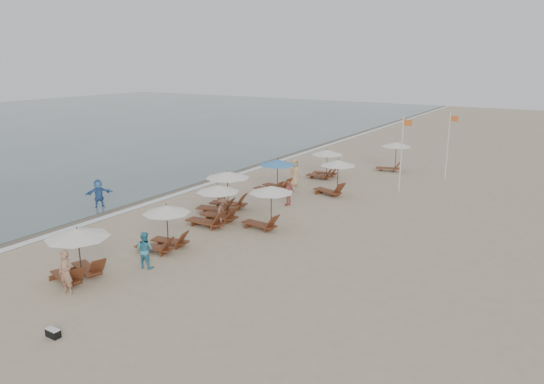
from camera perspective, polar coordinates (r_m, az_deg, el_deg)
The scene contains 21 objects.
ground at distance 19.89m, azimuth -2.36°, elevation -9.91°, with size 160.00×160.00×0.00m, color tan.
wet_sand_band at distance 34.71m, azimuth -10.21°, elevation 0.74°, with size 3.20×140.00×0.01m, color #6B5E4C.
foam_line at distance 33.87m, azimuth -8.57°, elevation 0.47°, with size 0.50×140.00×0.02m, color white.
lounger_station_0 at distance 20.92m, azimuth -21.20°, elevation -6.06°, with size 2.54×2.44×2.09m.
lounger_station_1 at distance 23.00m, azimuth -12.08°, elevation -3.81°, with size 2.39×2.11×2.10m.
lounger_station_2 at distance 26.10m, azimuth -6.55°, elevation -1.52°, with size 2.65×2.22×2.13m.
lounger_station_3 at distance 28.23m, azimuth -5.43°, elevation 0.04°, with size 2.85×2.46×2.32m.
lounger_station_4 at distance 32.26m, azimuth 0.30°, elevation 1.96°, with size 2.64×2.38×2.14m.
lounger_station_5 at distance 36.36m, azimuth 5.94°, elevation 3.33°, with size 2.47×2.25×2.06m.
inland_station_0 at distance 25.13m, azimuth -0.63°, elevation -1.11°, with size 2.63×2.24×2.22m.
inland_station_1 at distance 31.75m, azimuth 6.98°, elevation 2.10°, with size 2.71×2.24×2.22m.
inland_station_2 at distance 39.41m, azimuth 13.54°, elevation 4.42°, with size 2.57×2.24×2.22m.
beachgoer_near at distance 19.91m, azimuth -22.26°, elevation -8.41°, with size 0.61×0.40×1.67m, color #A47659.
beachgoer_mid_a at distance 21.38m, azimuth -14.16°, elevation -6.33°, with size 0.74×0.58×1.53m, color teal.
beachgoer_mid_b at distance 25.62m, azimuth -5.66°, elevation -2.27°, with size 1.05×0.60×1.63m, color brown.
beachgoer_far_a at distance 29.34m, azimuth 1.86°, elevation -0.14°, with size 0.87×0.36×1.48m, color #C7594F.
beachgoer_far_b at distance 33.82m, azimuth 2.54°, elevation 2.20°, with size 0.91×0.59×1.86m, color tan.
waterline_walker at distance 30.60m, azimuth -18.96°, elevation -0.17°, with size 1.53×0.49×1.65m, color #3867AA.
duffel_bag at distance 17.51m, azimuth -23.47°, elevation -14.38°, with size 0.49×0.25×0.27m.
flag_pole_near at distance 32.82m, azimuth 14.45°, elevation 4.50°, with size 0.60×0.08×4.89m.
flag_pole_far at distance 37.42m, azimuth 19.28°, elevation 5.23°, with size 0.60×0.08×4.72m.
Camera 1 is at (10.20, -14.90, 8.32)m, focal length 33.36 mm.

